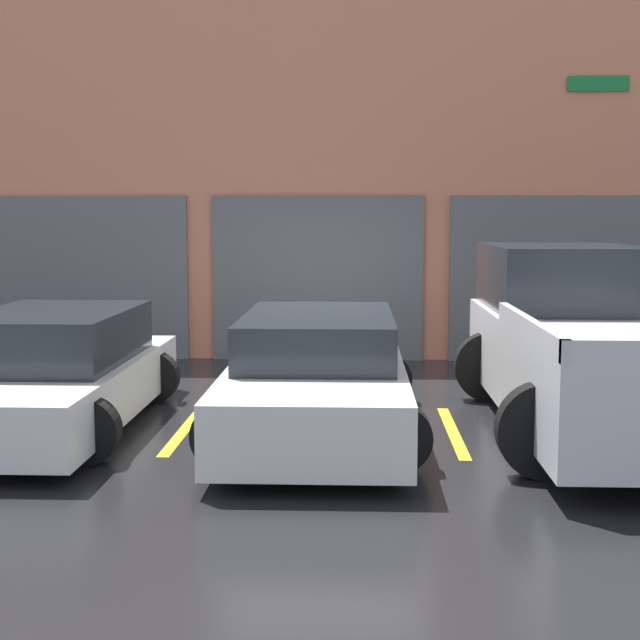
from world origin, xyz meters
name	(u,v)px	position (x,y,z in m)	size (l,w,h in m)	color
ground_plane	(324,398)	(0.00, 0.00, 0.00)	(28.00, 28.00, 0.00)	black
shophouse_building	(331,175)	(-0.01, 3.29, 2.85)	(14.42, 0.68, 5.82)	#D17A5B
pickup_truck	(584,345)	(2.79, -1.31, 0.87)	(2.43, 5.17, 1.88)	silver
sedan_white	(318,376)	(0.00, -1.61, 0.57)	(2.12, 4.64, 1.21)	white
sedan_side	(53,373)	(-2.79, -1.60, 0.58)	(2.14, 4.31, 1.23)	white
parking_stripe_left	(185,429)	(-1.40, -1.64, 0.00)	(0.12, 2.20, 0.01)	gold
parking_stripe_centre	(453,431)	(1.40, -1.64, 0.00)	(0.12, 2.20, 0.01)	gold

